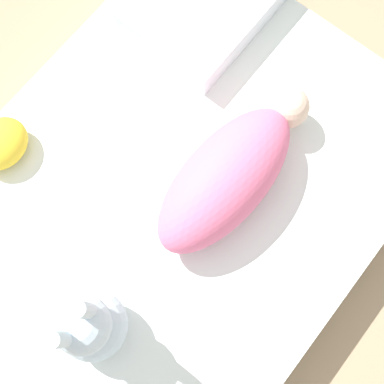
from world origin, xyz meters
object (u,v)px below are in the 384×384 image
Objects in this scene: pillow at (206,4)px; bunny_plush at (89,325)px; swaddled_baby at (230,173)px; turtle_plush at (0,145)px.

bunny_plush is (0.82, 0.32, 0.08)m from pillow.
swaddled_baby is 1.46× the size of bunny_plush.
swaddled_baby is 0.49m from pillow.
swaddled_baby reaches higher than pillow.
pillow is at bearing -158.52° from bunny_plush.
bunny_plush reaches higher than swaddled_baby.
bunny_plush is 0.52m from turtle_plush.
turtle_plush reaches higher than pillow.
swaddled_baby is 1.33× the size of pillow.
pillow is at bearing 166.25° from turtle_plush.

